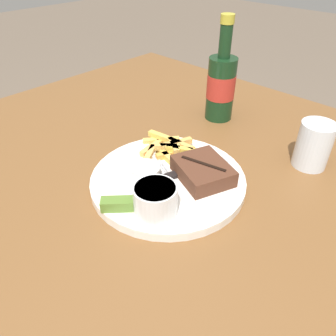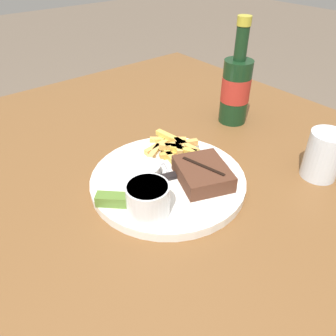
# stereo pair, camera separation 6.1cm
# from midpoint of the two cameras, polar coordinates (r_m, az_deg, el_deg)

# --- Properties ---
(dining_table) EXTENTS (1.26, 1.12, 0.77)m
(dining_table) POSITION_cam_midpoint_polar(r_m,az_deg,el_deg) (0.69, -2.57, -8.02)
(dining_table) COLOR brown
(dining_table) RESTS_ON ground_plane
(dinner_plate) EXTENTS (0.30, 0.30, 0.02)m
(dinner_plate) POSITION_cam_midpoint_polar(r_m,az_deg,el_deg) (0.63, -2.78, -2.23)
(dinner_plate) COLOR white
(dinner_plate) RESTS_ON dining_table
(steak_portion) EXTENTS (0.13, 0.12, 0.03)m
(steak_portion) POSITION_cam_midpoint_polar(r_m,az_deg,el_deg) (0.61, 3.25, -0.59)
(steak_portion) COLOR #512D1E
(steak_portion) RESTS_ON dinner_plate
(fries_pile) EXTENTS (0.14, 0.12, 0.02)m
(fries_pile) POSITION_cam_midpoint_polar(r_m,az_deg,el_deg) (0.69, -2.59, 3.49)
(fries_pile) COLOR #EEA44F
(fries_pile) RESTS_ON dinner_plate
(coleslaw_cup) EXTENTS (0.07, 0.07, 0.06)m
(coleslaw_cup) POSITION_cam_midpoint_polar(r_m,az_deg,el_deg) (0.53, -5.55, -5.55)
(coleslaw_cup) COLOR white
(coleslaw_cup) RESTS_ON dinner_plate
(dipping_sauce_cup) EXTENTS (0.06, 0.06, 0.02)m
(dipping_sauce_cup) POSITION_cam_midpoint_polar(r_m,az_deg,el_deg) (0.62, -6.76, -0.69)
(dipping_sauce_cup) COLOR silver
(dipping_sauce_cup) RESTS_ON dinner_plate
(pickle_spear) EXTENTS (0.05, 0.05, 0.02)m
(pickle_spear) POSITION_cam_midpoint_polar(r_m,az_deg,el_deg) (0.56, -11.85, -6.37)
(pickle_spear) COLOR #567A2D
(pickle_spear) RESTS_ON dinner_plate
(fork_utensil) EXTENTS (0.13, 0.06, 0.00)m
(fork_utensil) POSITION_cam_midpoint_polar(r_m,az_deg,el_deg) (0.68, -5.15, 2.21)
(fork_utensil) COLOR #B7B7BC
(fork_utensil) RESTS_ON dinner_plate
(knife_utensil) EXTENTS (0.07, 0.16, 0.01)m
(knife_utensil) POSITION_cam_midpoint_polar(r_m,az_deg,el_deg) (0.63, 0.42, -0.76)
(knife_utensil) COLOR #B7B7BC
(knife_utensil) RESTS_ON dinner_plate
(beer_bottle) EXTENTS (0.07, 0.07, 0.25)m
(beer_bottle) POSITION_cam_midpoint_polar(r_m,az_deg,el_deg) (0.84, 7.11, 14.16)
(beer_bottle) COLOR #143319
(beer_bottle) RESTS_ON dining_table
(drinking_glass) EXTENTS (0.07, 0.07, 0.10)m
(drinking_glass) POSITION_cam_midpoint_polar(r_m,az_deg,el_deg) (0.71, 21.82, 3.66)
(drinking_glass) COLOR silver
(drinking_glass) RESTS_ON dining_table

